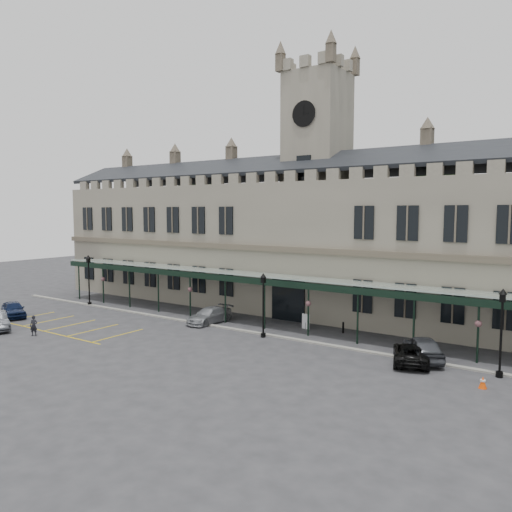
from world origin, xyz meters
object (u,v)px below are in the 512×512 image
Objects in this scene: station_building at (316,243)px; car_right_a at (423,348)px; lamp_post_right at (502,325)px; sign_board at (306,322)px; clock_tower at (317,172)px; lamp_post_left at (89,276)px; lamp_post_mid at (263,299)px; car_van at (411,353)px; car_taxi at (209,315)px; person_a at (34,326)px; traffic_cone at (483,382)px; car_left_a at (13,309)px.

car_right_a is at bearing -37.65° from station_building.
sign_board is at bearing 164.84° from lamp_post_right.
clock_tower is 4.85× the size of lamp_post_left.
lamp_post_left reaches higher than sign_board.
lamp_post_mid is 1.08× the size of car_van.
lamp_post_mid is 1.05× the size of car_right_a.
station_building is at bearing 120.19° from sign_board.
car_taxi is at bearing -117.25° from clock_tower.
clock_tower reaches higher than lamp_post_left.
station_building is 20.99m from lamp_post_right.
lamp_post_mid reaches higher than person_a.
clock_tower is 25.28m from traffic_cone.
lamp_post_right reaches higher than car_taxi.
person_a reaches higher than car_left_a.
car_taxi is 13.70m from person_a.
car_left_a is at bearing -7.79° from car_van.
car_right_a is (13.00, -10.03, -5.68)m from station_building.
station_building is at bearing 25.55° from person_a.
car_left_a is 34.24m from car_van.
sign_board is 10.70m from car_right_a.
car_left_a is (-22.43, -6.78, -2.18)m from lamp_post_mid.
lamp_post_right is 5.58m from car_van.
clock_tower reaches higher than traffic_cone.
lamp_post_right is (17.61, -10.89, -3.42)m from station_building.
lamp_post_mid is 16.18m from lamp_post_right.
lamp_post_right is 22.77m from car_taxi.
station_building is at bearing 142.12° from traffic_cone.
station_building reaches higher than person_a.
car_taxi is at bearing 176.79° from lamp_post_right.
sign_board is 10.69m from car_van.
lamp_post_mid reaches higher than car_left_a.
car_left_a is at bearing -150.44° from car_taxi.
lamp_post_left is 32.74m from car_van.
sign_board is 0.29× the size of car_left_a.
traffic_cone is 0.54× the size of sign_board.
car_van is at bearing -41.48° from station_building.
lamp_post_mid is 6.95m from car_taxi.
sign_board is at bearing -68.23° from clock_tower.
car_taxi is (-6.43, 1.40, -2.23)m from lamp_post_mid.
clock_tower is at bearing 148.06° from lamp_post_right.
car_left_a reaches higher than car_taxi.
lamp_post_left is at bearing -20.31° from car_van.
car_van is at bearing -57.75° from car_left_a.
car_van is 27.47m from person_a.
car_van is at bearing -2.38° from car_taxi.
lamp_post_mid is (21.49, -0.63, -0.14)m from lamp_post_left.
lamp_post_left is 1.05× the size of lamp_post_mid.
sign_board is at bearing -67.98° from station_building.
lamp_post_mid is at bearing -19.56° from car_van.
lamp_post_mid is at bearing -82.62° from station_building.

